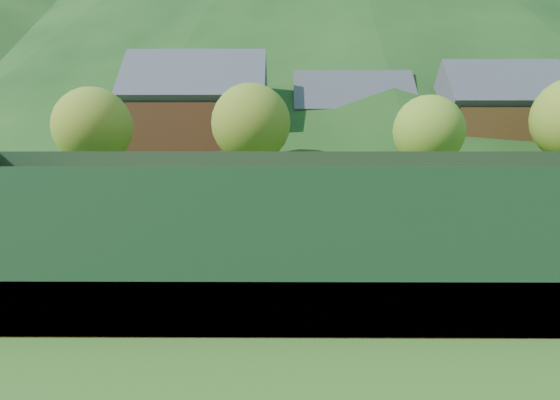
{
  "coord_description": "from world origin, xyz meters",
  "views": [
    {
      "loc": [
        -1.36,
        -20.47,
        3.37
      ],
      "look_at": [
        -1.5,
        0.0,
        1.15
      ],
      "focal_mm": 32.0,
      "sensor_mm": 36.0,
      "label": 1
    }
  ],
  "objects_px": {
    "tennis_net": "(316,215)",
    "chalet_right": "(497,127)",
    "student_a": "(330,201)",
    "student_d": "(504,202)",
    "chalet_left": "(198,123)",
    "coach": "(189,214)",
    "ball_hopper": "(169,224)",
    "student_b": "(369,205)",
    "student_c": "(415,202)",
    "chalet_mid": "(352,131)"
  },
  "relations": [
    {
      "from": "ball_hopper",
      "to": "student_a",
      "type": "bearing_deg",
      "value": 46.88
    },
    {
      "from": "student_b",
      "to": "chalet_left",
      "type": "xyz_separation_m",
      "value": [
        -12.45,
        28.34,
        4.91
      ]
    },
    {
      "from": "chalet_left",
      "to": "chalet_mid",
      "type": "xyz_separation_m",
      "value": [
        16.0,
        4.0,
        -0.66
      ]
    },
    {
      "from": "student_b",
      "to": "student_d",
      "type": "distance_m",
      "value": 6.32
    },
    {
      "from": "tennis_net",
      "to": "chalet_right",
      "type": "bearing_deg",
      "value": 56.31
    },
    {
      "from": "student_c",
      "to": "tennis_net",
      "type": "distance_m",
      "value": 5.37
    },
    {
      "from": "chalet_left",
      "to": "tennis_net",
      "type": "bearing_deg",
      "value": -71.57
    },
    {
      "from": "student_d",
      "to": "tennis_net",
      "type": "xyz_separation_m",
      "value": [
        -8.74,
        -2.26,
        -0.28
      ]
    },
    {
      "from": "student_d",
      "to": "chalet_left",
      "type": "bearing_deg",
      "value": -34.79
    },
    {
      "from": "tennis_net",
      "to": "chalet_left",
      "type": "xyz_separation_m",
      "value": [
        -10.0,
        30.0,
        5.13
      ]
    },
    {
      "from": "student_b",
      "to": "tennis_net",
      "type": "bearing_deg",
      "value": 13.5
    },
    {
      "from": "student_a",
      "to": "ball_hopper",
      "type": "distance_m",
      "value": 8.82
    },
    {
      "from": "chalet_right",
      "to": "tennis_net",
      "type": "bearing_deg",
      "value": -123.69
    },
    {
      "from": "student_b",
      "to": "chalet_right",
      "type": "xyz_separation_m",
      "value": [
        17.55,
        28.34,
        4.53
      ]
    },
    {
      "from": "student_a",
      "to": "tennis_net",
      "type": "bearing_deg",
      "value": 57.56
    },
    {
      "from": "ball_hopper",
      "to": "chalet_left",
      "type": "height_order",
      "value": "chalet_left"
    },
    {
      "from": "coach",
      "to": "ball_hopper",
      "type": "bearing_deg",
      "value": -102.28
    },
    {
      "from": "student_a",
      "to": "chalet_right",
      "type": "xyz_separation_m",
      "value": [
        19.2,
        27.45,
        4.44
      ]
    },
    {
      "from": "student_a",
      "to": "student_c",
      "type": "xyz_separation_m",
      "value": [
        3.94,
        -0.03,
        -0.05
      ]
    },
    {
      "from": "coach",
      "to": "tennis_net",
      "type": "height_order",
      "value": "coach"
    },
    {
      "from": "student_b",
      "to": "chalet_right",
      "type": "relative_size",
      "value": 0.12
    },
    {
      "from": "student_b",
      "to": "student_d",
      "type": "xyz_separation_m",
      "value": [
        6.29,
        0.61,
        0.07
      ]
    },
    {
      "from": "student_a",
      "to": "student_b",
      "type": "relative_size",
      "value": 1.12
    },
    {
      "from": "ball_hopper",
      "to": "tennis_net",
      "type": "bearing_deg",
      "value": 36.63
    },
    {
      "from": "coach",
      "to": "student_a",
      "type": "height_order",
      "value": "coach"
    },
    {
      "from": "student_d",
      "to": "chalet_mid",
      "type": "relative_size",
      "value": 0.12
    },
    {
      "from": "student_a",
      "to": "student_b",
      "type": "height_order",
      "value": "student_a"
    },
    {
      "from": "chalet_mid",
      "to": "chalet_right",
      "type": "relative_size",
      "value": 1.06
    },
    {
      "from": "student_b",
      "to": "student_c",
      "type": "xyz_separation_m",
      "value": [
        2.29,
        0.86,
        0.03
      ]
    },
    {
      "from": "student_a",
      "to": "chalet_right",
      "type": "height_order",
      "value": "chalet_right"
    },
    {
      "from": "chalet_right",
      "to": "chalet_mid",
      "type": "bearing_deg",
      "value": 164.05
    },
    {
      "from": "ball_hopper",
      "to": "chalet_left",
      "type": "xyz_separation_m",
      "value": [
        -4.77,
        33.89,
        4.88
      ]
    },
    {
      "from": "chalet_mid",
      "to": "chalet_right",
      "type": "xyz_separation_m",
      "value": [
        14.0,
        -4.0,
        0.27
      ]
    },
    {
      "from": "student_b",
      "to": "student_c",
      "type": "height_order",
      "value": "student_c"
    },
    {
      "from": "ball_hopper",
      "to": "chalet_right",
      "type": "distance_m",
      "value": 42.49
    },
    {
      "from": "student_b",
      "to": "chalet_mid",
      "type": "height_order",
      "value": "chalet_mid"
    },
    {
      "from": "coach",
      "to": "chalet_right",
      "type": "xyz_separation_m",
      "value": [
        24.91,
        31.95,
        4.43
      ]
    },
    {
      "from": "student_a",
      "to": "tennis_net",
      "type": "xyz_separation_m",
      "value": [
        -0.8,
        -2.55,
        -0.3
      ]
    },
    {
      "from": "tennis_net",
      "to": "student_d",
      "type": "bearing_deg",
      "value": 14.52
    },
    {
      "from": "coach",
      "to": "chalet_mid",
      "type": "height_order",
      "value": "chalet_mid"
    },
    {
      "from": "student_a",
      "to": "tennis_net",
      "type": "relative_size",
      "value": 0.13
    },
    {
      "from": "tennis_net",
      "to": "student_a",
      "type": "bearing_deg",
      "value": 72.58
    },
    {
      "from": "tennis_net",
      "to": "chalet_left",
      "type": "distance_m",
      "value": 32.04
    },
    {
      "from": "coach",
      "to": "student_a",
      "type": "distance_m",
      "value": 7.27
    },
    {
      "from": "student_d",
      "to": "ball_hopper",
      "type": "height_order",
      "value": "student_d"
    },
    {
      "from": "student_a",
      "to": "tennis_net",
      "type": "height_order",
      "value": "student_a"
    },
    {
      "from": "tennis_net",
      "to": "ball_hopper",
      "type": "height_order",
      "value": "tennis_net"
    },
    {
      "from": "ball_hopper",
      "to": "student_c",
      "type": "bearing_deg",
      "value": 32.73
    },
    {
      "from": "student_d",
      "to": "chalet_left",
      "type": "distance_m",
      "value": 33.82
    },
    {
      "from": "chalet_right",
      "to": "ball_hopper",
      "type": "bearing_deg",
      "value": -126.67
    }
  ]
}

